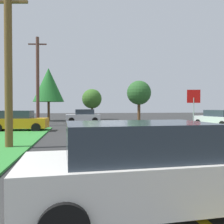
# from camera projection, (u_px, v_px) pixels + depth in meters

# --- Properties ---
(ground_plane) EXTENTS (120.00, 120.00, 0.00)m
(ground_plane) POSITION_uv_depth(u_px,v_px,m) (106.00, 135.00, 15.92)
(ground_plane) COLOR #2E2E2E
(lane_stripe_center) EXTENTS (0.20, 14.00, 0.01)m
(lane_stripe_center) POSITION_uv_depth(u_px,v_px,m) (138.00, 163.00, 8.01)
(lane_stripe_center) COLOR yellow
(lane_stripe_center) RESTS_ON ground
(stop_sign) EXTENTS (0.82, 0.20, 2.99)m
(stop_sign) POSITION_uv_depth(u_px,v_px,m) (194.00, 103.00, 15.06)
(stop_sign) COLOR #9EA0A8
(stop_sign) RESTS_ON ground
(car_approaching_junction) EXTENTS (4.06, 2.07, 1.62)m
(car_approaching_junction) POSITION_uv_depth(u_px,v_px,m) (83.00, 116.00, 28.70)
(car_approaching_junction) COLOR silver
(car_approaching_junction) RESTS_ON ground
(car_behind_on_main_road) EXTENTS (4.52, 2.15, 1.62)m
(car_behind_on_main_road) POSITION_uv_depth(u_px,v_px,m) (147.00, 168.00, 4.20)
(car_behind_on_main_road) COLOR white
(car_behind_on_main_road) RESTS_ON ground
(parked_car_near_building) EXTENTS (4.26, 2.23, 1.62)m
(parked_car_near_building) POSITION_uv_depth(u_px,v_px,m) (19.00, 121.00, 18.67)
(parked_car_near_building) COLOR orange
(parked_car_near_building) RESTS_ON ground
(car_on_crossroad) EXTENTS (2.83, 4.83, 1.62)m
(car_on_crossroad) POSITION_uv_depth(u_px,v_px,m) (218.00, 119.00, 22.38)
(car_on_crossroad) COLOR silver
(car_on_crossroad) RESTS_ON ground
(utility_pole_near) EXTENTS (1.80, 0.40, 7.21)m
(utility_pole_near) POSITION_uv_depth(u_px,v_px,m) (8.00, 67.00, 10.79)
(utility_pole_near) COLOR brown
(utility_pole_near) RESTS_ON ground
(utility_pole_mid) EXTENTS (1.80, 0.32, 8.89)m
(utility_pole_mid) POSITION_uv_depth(u_px,v_px,m) (38.00, 81.00, 23.85)
(utility_pole_mid) COLOR brown
(utility_pole_mid) RESTS_ON ground
(oak_tree_left) EXTENTS (2.99, 2.99, 4.66)m
(oak_tree_left) POSITION_uv_depth(u_px,v_px,m) (92.00, 99.00, 36.36)
(oak_tree_left) COLOR brown
(oak_tree_left) RESTS_ON ground
(pine_tree_center) EXTENTS (4.18, 4.18, 7.22)m
(pine_tree_center) POSITION_uv_depth(u_px,v_px,m) (49.00, 85.00, 32.51)
(pine_tree_center) COLOR brown
(pine_tree_center) RESTS_ON ground
(oak_tree_right) EXTENTS (3.25, 3.25, 5.46)m
(oak_tree_right) POSITION_uv_depth(u_px,v_px,m) (139.00, 93.00, 32.12)
(oak_tree_right) COLOR brown
(oak_tree_right) RESTS_ON ground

